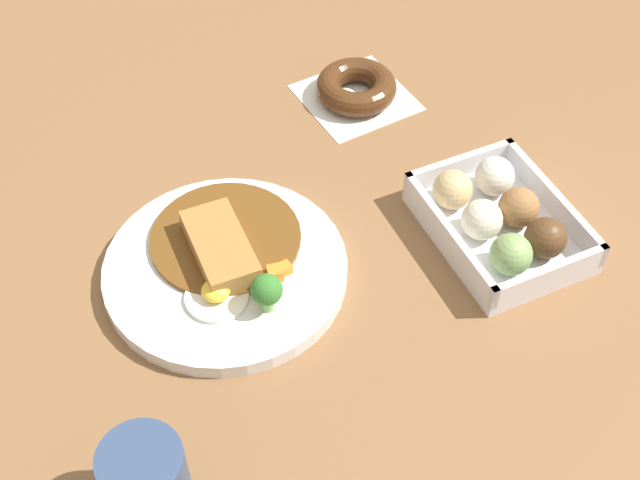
% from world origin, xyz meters
% --- Properties ---
extents(ground_plane, '(1.60, 1.60, 0.00)m').
position_xyz_m(ground_plane, '(0.00, 0.00, 0.00)').
color(ground_plane, brown).
extents(curry_plate, '(0.26, 0.26, 0.06)m').
position_xyz_m(curry_plate, '(-0.04, 0.10, 0.01)').
color(curry_plate, white).
rests_on(curry_plate, ground_plane).
extents(donut_box, '(0.19, 0.14, 0.06)m').
position_xyz_m(donut_box, '(-0.12, -0.20, 0.02)').
color(donut_box, white).
rests_on(donut_box, ground_plane).
extents(chocolate_ring_donut, '(0.14, 0.14, 0.03)m').
position_xyz_m(chocolate_ring_donut, '(0.16, -0.16, 0.02)').
color(chocolate_ring_donut, white).
rests_on(chocolate_ring_donut, ground_plane).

